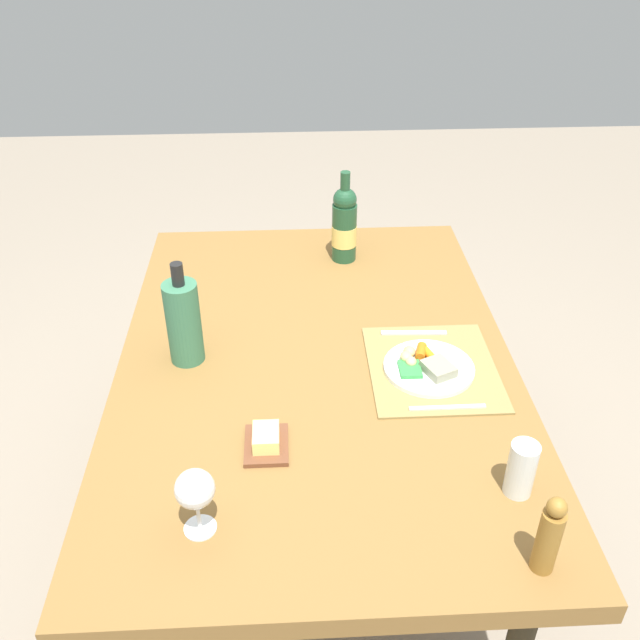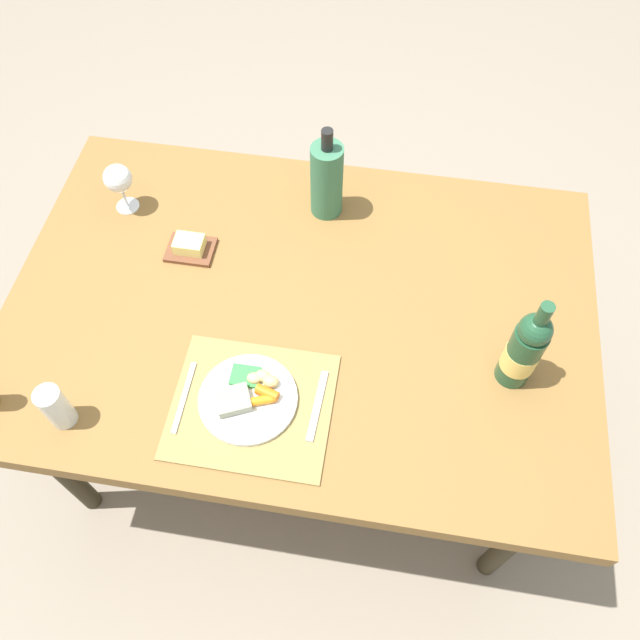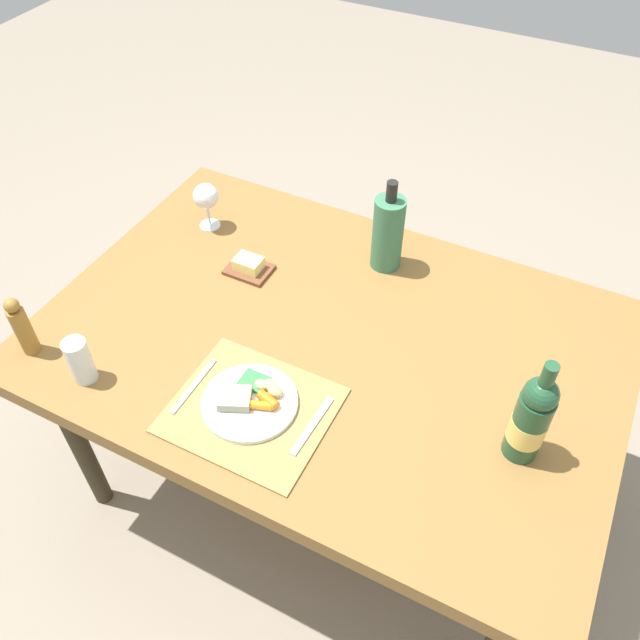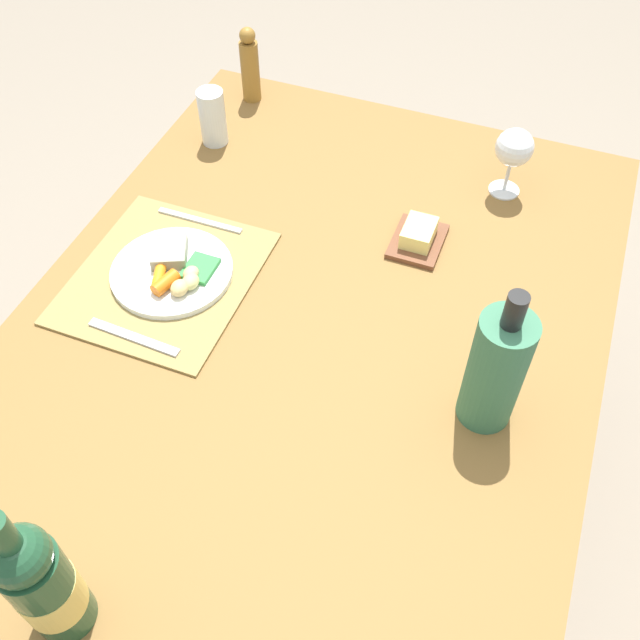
{
  "view_description": "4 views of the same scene",
  "coord_description": "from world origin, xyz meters",
  "px_view_note": "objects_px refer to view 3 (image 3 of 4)",
  "views": [
    {
      "loc": [
        -1.5,
        0.07,
        1.87
      ],
      "look_at": [
        0.02,
        -0.01,
        0.85
      ],
      "focal_mm": 39.24,
      "sensor_mm": 36.0,
      "label": 1
    },
    {
      "loc": [
        0.2,
        -0.9,
        2.14
      ],
      "look_at": [
        0.06,
        -0.06,
        0.78
      ],
      "focal_mm": 35.72,
      "sensor_mm": 36.0,
      "label": 2
    },
    {
      "loc": [
        0.51,
        -1.06,
        2.04
      ],
      "look_at": [
        -0.01,
        -0.04,
        0.84
      ],
      "focal_mm": 36.4,
      "sensor_mm": 36.0,
      "label": 3
    },
    {
      "loc": [
        0.72,
        0.32,
        1.77
      ],
      "look_at": [
        -0.0,
        0.04,
        0.83
      ],
      "focal_mm": 40.5,
      "sensor_mm": 36.0,
      "label": 4
    }
  ],
  "objects_px": {
    "wine_glass": "(206,197)",
    "cooler_bottle": "(388,232)",
    "pepper_mill": "(22,327)",
    "dining_table": "(329,352)",
    "butter_dish": "(249,266)",
    "wine_bottle": "(531,419)",
    "dinner_plate": "(251,400)",
    "knife": "(312,425)",
    "fork": "(194,386)",
    "water_tumbler": "(81,363)"
  },
  "relations": [
    {
      "from": "knife",
      "to": "wine_glass",
      "type": "relative_size",
      "value": 1.19
    },
    {
      "from": "cooler_bottle",
      "to": "pepper_mill",
      "type": "bearing_deg",
      "value": -133.36
    },
    {
      "from": "knife",
      "to": "water_tumbler",
      "type": "xyz_separation_m",
      "value": [
        -0.58,
        -0.12,
        0.05
      ]
    },
    {
      "from": "dinner_plate",
      "to": "pepper_mill",
      "type": "relative_size",
      "value": 1.28
    },
    {
      "from": "dinner_plate",
      "to": "cooler_bottle",
      "type": "height_order",
      "value": "cooler_bottle"
    },
    {
      "from": "butter_dish",
      "to": "water_tumbler",
      "type": "relative_size",
      "value": 1.0
    },
    {
      "from": "cooler_bottle",
      "to": "dining_table",
      "type": "bearing_deg",
      "value": -92.75
    },
    {
      "from": "fork",
      "to": "water_tumbler",
      "type": "relative_size",
      "value": 1.44
    },
    {
      "from": "dining_table",
      "to": "pepper_mill",
      "type": "relative_size",
      "value": 8.36
    },
    {
      "from": "dinner_plate",
      "to": "butter_dish",
      "type": "height_order",
      "value": "butter_dish"
    },
    {
      "from": "dinner_plate",
      "to": "water_tumbler",
      "type": "xyz_separation_m",
      "value": [
        -0.42,
        -0.12,
        0.04
      ]
    },
    {
      "from": "fork",
      "to": "pepper_mill",
      "type": "relative_size",
      "value": 1.02
    },
    {
      "from": "butter_dish",
      "to": "water_tumbler",
      "type": "bearing_deg",
      "value": -106.72
    },
    {
      "from": "knife",
      "to": "water_tumbler",
      "type": "bearing_deg",
      "value": -165.44
    },
    {
      "from": "dinner_plate",
      "to": "fork",
      "type": "distance_m",
      "value": 0.16
    },
    {
      "from": "dining_table",
      "to": "wine_bottle",
      "type": "distance_m",
      "value": 0.59
    },
    {
      "from": "wine_glass",
      "to": "water_tumbler",
      "type": "distance_m",
      "value": 0.67
    },
    {
      "from": "cooler_bottle",
      "to": "wine_bottle",
      "type": "bearing_deg",
      "value": -41.0
    },
    {
      "from": "pepper_mill",
      "to": "water_tumbler",
      "type": "bearing_deg",
      "value": -2.41
    },
    {
      "from": "knife",
      "to": "cooler_bottle",
      "type": "bearing_deg",
      "value": 99.47
    },
    {
      "from": "fork",
      "to": "butter_dish",
      "type": "relative_size",
      "value": 1.45
    },
    {
      "from": "wine_bottle",
      "to": "cooler_bottle",
      "type": "xyz_separation_m",
      "value": [
        -0.53,
        0.46,
        -0.0
      ]
    },
    {
      "from": "wine_glass",
      "to": "butter_dish",
      "type": "relative_size",
      "value": 1.19
    },
    {
      "from": "butter_dish",
      "to": "water_tumbler",
      "type": "xyz_separation_m",
      "value": [
        -0.16,
        -0.53,
        0.04
      ]
    },
    {
      "from": "water_tumbler",
      "to": "dining_table",
      "type": "bearing_deg",
      "value": 39.4
    },
    {
      "from": "dining_table",
      "to": "water_tumbler",
      "type": "relative_size",
      "value": 11.84
    },
    {
      "from": "fork",
      "to": "cooler_bottle",
      "type": "height_order",
      "value": "cooler_bottle"
    },
    {
      "from": "knife",
      "to": "cooler_bottle",
      "type": "xyz_separation_m",
      "value": [
        -0.08,
        0.62,
        0.11
      ]
    },
    {
      "from": "fork",
      "to": "wine_glass",
      "type": "height_order",
      "value": "wine_glass"
    },
    {
      "from": "dinner_plate",
      "to": "knife",
      "type": "xyz_separation_m",
      "value": [
        0.17,
        0.01,
        -0.01
      ]
    },
    {
      "from": "dining_table",
      "to": "pepper_mill",
      "type": "xyz_separation_m",
      "value": [
        -0.68,
        -0.4,
        0.15
      ]
    },
    {
      "from": "wine_glass",
      "to": "cooler_bottle",
      "type": "height_order",
      "value": "cooler_bottle"
    },
    {
      "from": "dinner_plate",
      "to": "knife",
      "type": "height_order",
      "value": "dinner_plate"
    },
    {
      "from": "dinner_plate",
      "to": "butter_dish",
      "type": "xyz_separation_m",
      "value": [
        -0.26,
        0.42,
        0.0
      ]
    },
    {
      "from": "wine_glass",
      "to": "knife",
      "type": "bearing_deg",
      "value": -39.78
    },
    {
      "from": "fork",
      "to": "water_tumbler",
      "type": "height_order",
      "value": "water_tumbler"
    },
    {
      "from": "pepper_mill",
      "to": "dinner_plate",
      "type": "bearing_deg",
      "value": 10.15
    },
    {
      "from": "wine_glass",
      "to": "butter_dish",
      "type": "height_order",
      "value": "wine_glass"
    },
    {
      "from": "butter_dish",
      "to": "wine_bottle",
      "type": "relative_size",
      "value": 0.43
    },
    {
      "from": "dining_table",
      "to": "wine_glass",
      "type": "height_order",
      "value": "wine_glass"
    },
    {
      "from": "fork",
      "to": "water_tumbler",
      "type": "xyz_separation_m",
      "value": [
        -0.26,
        -0.09,
        0.05
      ]
    },
    {
      "from": "dinner_plate",
      "to": "wine_bottle",
      "type": "height_order",
      "value": "wine_bottle"
    },
    {
      "from": "dinner_plate",
      "to": "wine_bottle",
      "type": "distance_m",
      "value": 0.65
    },
    {
      "from": "dinner_plate",
      "to": "wine_glass",
      "type": "height_order",
      "value": "wine_glass"
    },
    {
      "from": "butter_dish",
      "to": "wine_bottle",
      "type": "bearing_deg",
      "value": -15.78
    },
    {
      "from": "knife",
      "to": "water_tumbler",
      "type": "relative_size",
      "value": 1.41
    },
    {
      "from": "cooler_bottle",
      "to": "wine_glass",
      "type": "bearing_deg",
      "value": -171.76
    },
    {
      "from": "wine_glass",
      "to": "pepper_mill",
      "type": "relative_size",
      "value": 0.84
    },
    {
      "from": "wine_glass",
      "to": "wine_bottle",
      "type": "bearing_deg",
      "value": -18.94
    },
    {
      "from": "knife",
      "to": "water_tumbler",
      "type": "distance_m",
      "value": 0.6
    }
  ]
}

